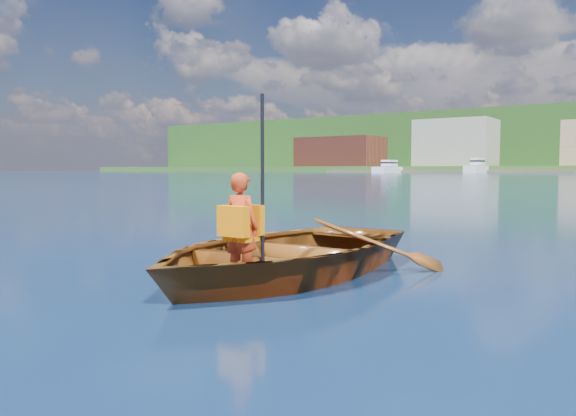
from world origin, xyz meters
The scene contains 3 objects.
ground centered at (0.00, 0.00, 0.00)m, with size 600.00×600.00×0.00m.
rowboat centered at (0.48, -0.04, 0.27)m, with size 2.95×4.08×0.83m.
child_paddler centered at (0.62, -0.94, 0.65)m, with size 0.40×0.34×1.84m.
Camera 1 is at (4.09, -5.23, 1.21)m, focal length 35.00 mm.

